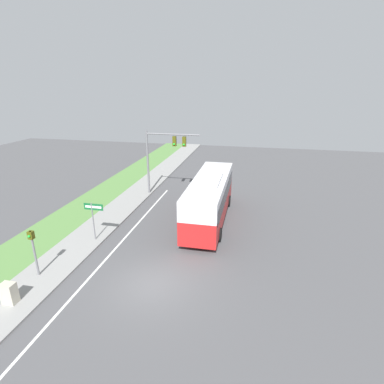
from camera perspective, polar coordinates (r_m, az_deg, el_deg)
name	(u,v)px	position (r m, az deg, el deg)	size (l,w,h in m)	color
ground_plane	(151,285)	(16.98, -7.74, -17.15)	(80.00, 80.00, 0.00)	#4C4C4F
sidewalk	(50,270)	(19.68, -25.49, -13.25)	(2.80, 80.00, 0.12)	gray
grass_verge	(3,264)	(21.66, -32.38, -11.43)	(3.60, 80.00, 0.10)	#568442
lane_divider_near	(91,276)	(18.36, -18.76, -14.99)	(0.14, 30.00, 0.01)	silver
bus	(210,196)	(23.21, 3.41, -0.81)	(2.66, 10.46, 3.69)	red
signal_gantry	(163,151)	(28.31, -5.61, 7.81)	(5.14, 0.41, 6.18)	slate
pedestrian_signal	(33,246)	(18.53, -28.02, -9.08)	(0.28, 0.34, 2.82)	slate
street_sign	(93,214)	(21.10, -18.26, -4.04)	(1.37, 0.08, 2.82)	slate
utility_cabinet	(9,293)	(17.63, -31.48, -16.11)	(0.67, 0.48, 1.08)	#B7B29E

